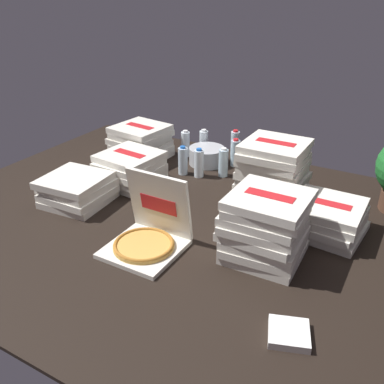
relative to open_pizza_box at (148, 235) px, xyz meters
name	(u,v)px	position (x,y,z in m)	size (l,w,h in m)	color
ground_plane	(185,221)	(0.02, 0.34, -0.09)	(3.20, 2.40, 0.02)	black
open_pizza_box	(148,235)	(0.00, 0.00, 0.00)	(0.37, 0.38, 0.39)	silver
pizza_stack_center_near	(327,218)	(0.78, 0.63, 0.01)	(0.42, 0.41, 0.18)	silver
pizza_stack_right_mid	(273,172)	(0.38, 0.84, 0.12)	(0.41, 0.41, 0.40)	silver
pizza_stack_left_near	(141,142)	(-0.78, 1.01, 0.06)	(0.42, 0.41, 0.27)	silver
pizza_stack_right_far	(77,190)	(-0.69, 0.20, 0.01)	(0.41, 0.41, 0.18)	silver
pizza_stack_right_near	(265,226)	(0.56, 0.23, 0.10)	(0.41, 0.41, 0.36)	silver
pizza_stack_left_mid	(130,169)	(-0.56, 0.59, 0.03)	(0.42, 0.42, 0.22)	silver
ice_bucket	(207,156)	(-0.27, 1.17, -0.01)	(0.27, 0.27, 0.13)	#B7BABF
water_bottle_0	(235,153)	(-0.07, 1.24, 0.03)	(0.07, 0.07, 0.22)	silver
water_bottle_1	(183,161)	(-0.33, 0.91, 0.03)	(0.07, 0.07, 0.22)	silver
water_bottle_2	(235,144)	(-0.15, 1.43, 0.03)	(0.07, 0.07, 0.22)	silver
water_bottle_3	(223,163)	(-0.06, 1.02, 0.03)	(0.07, 0.07, 0.22)	silver
water_bottle_4	(204,143)	(-0.38, 1.32, 0.03)	(0.07, 0.07, 0.22)	white
water_bottle_5	(199,163)	(-0.21, 0.93, 0.03)	(0.07, 0.07, 0.22)	white
water_bottle_6	(185,144)	(-0.49, 1.22, 0.03)	(0.07, 0.07, 0.22)	white
napkin_pile	(289,334)	(0.86, -0.25, -0.06)	(0.16, 0.16, 0.03)	white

